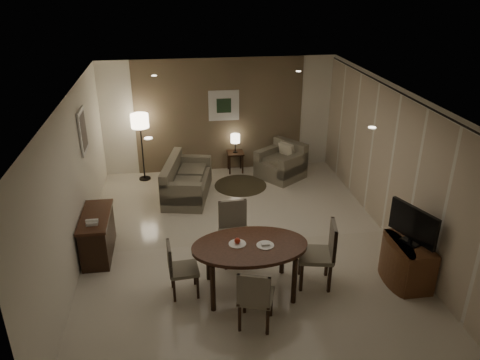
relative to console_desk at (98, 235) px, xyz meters
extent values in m
cube|color=beige|center=(2.49, 0.00, -0.38)|extent=(5.50, 7.00, 0.00)
cube|color=white|center=(2.49, 0.00, 2.33)|extent=(5.50, 7.00, 0.00)
cube|color=brown|center=(2.49, 3.50, 0.98)|extent=(5.50, 0.00, 2.70)
cube|color=white|center=(-0.26, 0.00, 0.98)|extent=(0.00, 7.00, 2.70)
cube|color=white|center=(5.24, 0.00, 0.98)|extent=(0.00, 7.00, 2.70)
cube|color=brown|center=(2.49, 3.48, 0.98)|extent=(3.96, 0.03, 2.70)
cylinder|color=black|center=(5.17, 0.00, 2.27)|extent=(0.03, 6.80, 0.03)
cube|color=silver|center=(2.59, 3.46, 1.23)|extent=(0.72, 0.03, 0.72)
cube|color=#1E341C|center=(2.59, 3.44, 1.23)|extent=(0.34, 0.01, 0.34)
cube|color=silver|center=(-0.23, 1.20, 1.48)|extent=(0.03, 0.60, 0.80)
cube|color=gray|center=(-0.21, 1.20, 1.48)|extent=(0.01, 0.46, 0.64)
cylinder|color=white|center=(1.09, -1.80, 2.31)|extent=(0.10, 0.10, 0.01)
cylinder|color=white|center=(3.89, -1.80, 2.31)|extent=(0.10, 0.10, 0.01)
cylinder|color=white|center=(1.09, 1.80, 2.31)|extent=(0.10, 0.10, 0.01)
cylinder|color=white|center=(3.89, 1.80, 2.31)|extent=(0.10, 0.10, 0.01)
cylinder|color=white|center=(2.22, -1.33, 0.44)|extent=(0.26, 0.26, 0.02)
cylinder|color=white|center=(2.62, -1.43, 0.44)|extent=(0.26, 0.26, 0.02)
sphere|color=red|center=(2.22, -1.33, 0.50)|extent=(0.09, 0.09, 0.09)
cube|color=white|center=(2.62, -1.43, 0.47)|extent=(0.12, 0.08, 0.03)
cylinder|color=#423A25|center=(2.83, 2.41, -0.37)|extent=(1.18, 1.18, 0.01)
camera|label=1|loc=(1.40, -7.17, 4.15)|focal=35.00mm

